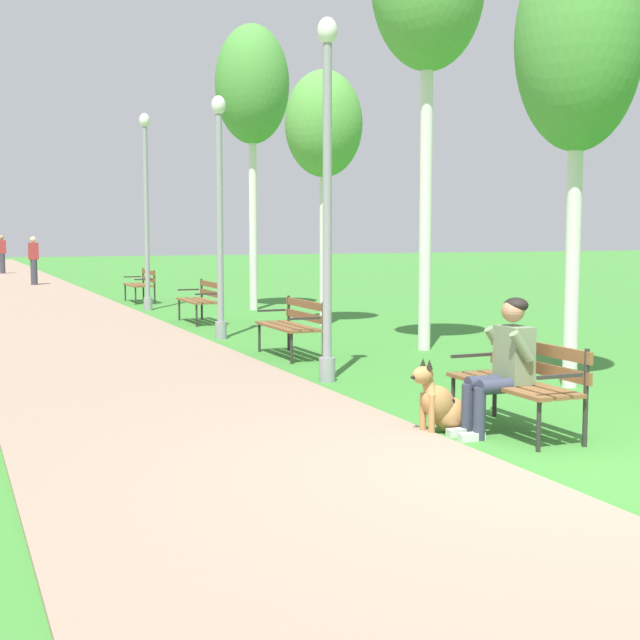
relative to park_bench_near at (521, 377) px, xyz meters
name	(u,v)px	position (x,y,z in m)	size (l,w,h in m)	color
ground_plane	(542,473)	(-0.67, -1.24, -0.51)	(120.00, 120.00, 0.00)	#3D8433
paved_path	(20,289)	(-2.64, 22.76, -0.49)	(3.64, 60.00, 0.04)	gray
park_bench_near	(521,377)	(0.00, 0.00, 0.00)	(0.55, 1.50, 0.85)	brown
park_bench_mid	(294,322)	(-0.13, 5.47, 0.00)	(0.55, 1.50, 0.85)	brown
park_bench_far	(202,297)	(-0.09, 10.71, 0.00)	(0.55, 1.50, 0.85)	brown
park_bench_furthest	(142,283)	(-0.15, 16.36, 0.00)	(0.55, 1.50, 0.85)	brown
person_seated_on_near_bench	(504,361)	(-0.21, -0.03, 0.17)	(0.74, 0.49, 1.25)	#33384C
dog_shepherd	(442,405)	(-0.69, 0.23, -0.25)	(0.83, 0.35, 0.71)	#B27F47
lamp_post_near	(327,197)	(-0.55, 3.25, 1.75)	(0.24, 0.24, 4.37)	gray
lamp_post_mid	(220,214)	(-0.50, 7.99, 1.61)	(0.24, 0.24, 4.09)	gray
lamp_post_far	(146,209)	(-0.48, 14.03, 1.82)	(0.24, 0.24, 4.51)	gray
birch_tree_second	(579,45)	(1.95, 1.78, 3.46)	(1.45, 1.47, 5.27)	silver
birch_tree_fourth	(324,126)	(1.98, 9.34, 3.33)	(1.50, 1.42, 4.90)	silver
birch_tree_fifth	(252,87)	(1.82, 13.17, 4.61)	(1.69, 1.76, 6.52)	silver
pedestrian_distant	(34,261)	(-2.05, 24.61, 0.33)	(0.32, 0.22, 1.65)	#383842
pedestrian_further_distant	(2,254)	(-2.53, 33.36, 0.33)	(0.32, 0.22, 1.65)	#383842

